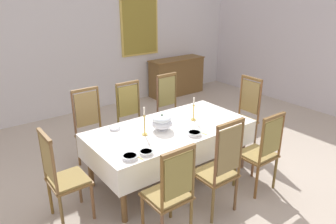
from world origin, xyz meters
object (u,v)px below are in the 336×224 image
Objects in this scene: chair_head_east at (244,114)px; candlestick_west at (144,124)px; chair_north_c at (171,108)px; spoon_primary at (136,155)px; chair_head_west at (62,176)px; bowl_near_left at (146,152)px; chair_south_a at (170,191)px; chair_north_a at (91,128)px; spoon_secondary at (200,132)px; soup_tureen at (162,122)px; dining_table at (170,132)px; bowl_near_right at (194,133)px; sideboard at (177,76)px; bowl_far_left at (115,128)px; candlestick_east at (194,111)px; bowl_far_right at (130,157)px; chair_north_b at (133,118)px; chair_south_c at (261,151)px; framed_painting at (140,25)px; chair_south_b at (220,167)px.

chair_head_east is 3.17× the size of candlestick_west.
chair_north_c is 6.55× the size of spoon_primary.
bowl_near_left is at bearing 62.60° from chair_head_west.
chair_north_a reaches higher than chair_south_a.
chair_north_c is at bearing 64.45° from spoon_secondary.
chair_head_west reaches higher than soup_tureen.
bowl_near_right reaches higher than dining_table.
bowl_near_left is at bearing -16.99° from spoon_primary.
bowl_far_left is at bearing 39.84° from sideboard.
bowl_near_left is 0.91× the size of spoon_secondary.
chair_north_c is at bearing 47.37° from soup_tureen.
chair_head_east reaches higher than candlestick_east.
candlestick_east is 2.30× the size of bowl_far_left.
chair_north_c is (1.46, 1.90, 0.02)m from chair_south_a.
soup_tureen is 0.82× the size of candlestick_east.
bowl_far_right is at bearing -150.63° from soup_tureen.
bowl_far_right is at bearing 174.29° from bowl_near_left.
chair_north_b reaches higher than chair_south_c.
sideboard reaches higher than spoon_secondary.
candlestick_west is (-1.92, 0.00, 0.32)m from chair_head_east.
chair_north_a is 6.64× the size of bowl_far_right.
framed_painting is at bearing -1.06° from chair_head_east.
chair_head_east reaches higher than soup_tureen.
bowl_far_right is at bearing -106.58° from bowl_far_left.
chair_head_east is 2.42m from bowl_far_right.
spoon_secondary is (0.21, -0.36, 0.08)m from dining_table.
dining_table is at bearing 91.41° from chair_north_b.
chair_south_c is (0.74, -0.95, -0.12)m from dining_table.
framed_painting reaches higher than bowl_near_right.
chair_north_a is 1.15m from soup_tureen.
chair_north_a reaches higher than spoon_secondary.
framed_painting is at bearing 56.05° from bowl_far_right.
bowl_near_right is 3.99m from framed_painting.
bowl_far_left is 0.80m from spoon_primary.
chair_north_a is 1.01× the size of chair_north_c.
spoon_secondary is at bearing -29.99° from candlestick_west.
chair_head_east is at bearing 11.20° from bowl_near_left.
chair_head_east is 0.89× the size of framed_painting.
bowl_far_left is 0.83m from bowl_far_right.
chair_head_east is 8.11× the size of bowl_far_left.
candlestick_west reaches higher than bowl_far_right.
chair_south_b is at bearing -39.06° from bowl_near_left.
chair_head_west is 3.31× the size of candlestick_east.
candlestick_east is 0.51m from bowl_near_right.
chair_south_a reaches higher than sideboard.
candlestick_west is 2.13× the size of bowl_near_right.
bowl_near_left is (0.05, 0.52, 0.21)m from chair_south_a.
chair_south_b is at bearing -0.50° from chair_south_a.
candlestick_east reaches higher than spoon_secondary.
chair_head_west is 4.93m from sideboard.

